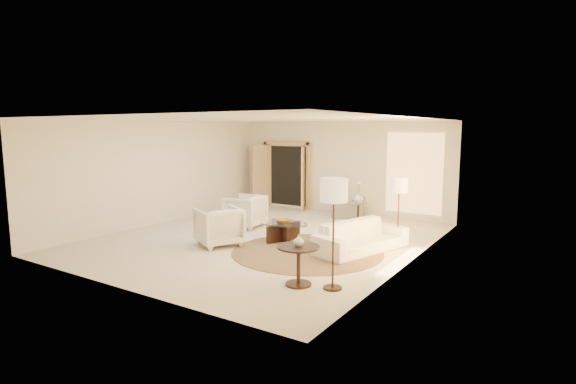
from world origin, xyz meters
The scene contains 18 objects.
room centered at (0.00, 0.00, 1.40)m, with size 7.04×8.04×2.83m.
windows_right centered at (3.45, 0.10, 1.35)m, with size 0.10×6.40×2.40m, color #EFB85F, non-canonical shape.
window_back_corner centered at (2.30, 3.95, 1.35)m, with size 1.70×0.10×2.40m, color #EFB85F, non-canonical shape.
curtains_right centered at (3.40, 1.00, 1.30)m, with size 0.06×5.20×2.60m, color #CAB089, non-canonical shape.
french_doors centered at (-1.90, 3.82, 1.07)m, with size 1.95×0.66×2.16m.
area_rug centered at (1.44, -0.47, 0.01)m, with size 3.20×3.20×0.01m, color #3E2A1B.
sofa centered at (2.38, 0.19, 0.32)m, with size 2.19×0.85×0.64m, color white.
armchair_left centered at (-1.20, 0.77, 0.46)m, with size 0.90×0.85×0.93m, color white.
armchair_right centered at (-0.51, -1.03, 0.47)m, with size 0.91×0.85×0.94m, color white.
accent_chair centered at (0.56, 3.40, 0.39)m, with size 0.89×0.58×0.78m, color gray.
coffee_table centered at (0.52, 0.02, 0.28)m, with size 1.46×1.46×0.44m.
end_table centered at (2.34, -2.30, 0.46)m, with size 0.71×0.71×0.67m.
side_table centered at (1.17, 2.77, 0.35)m, with size 0.50×0.50×0.58m.
floor_lamp_near centered at (2.90, 0.98, 1.31)m, with size 0.37×0.37×1.53m.
floor_lamp_far centered at (2.90, -2.16, 1.54)m, with size 0.44×0.44×1.81m.
bowl centered at (0.52, 0.02, 0.48)m, with size 0.32×0.32×0.08m, color brown.
end_vase centered at (2.34, -2.30, 0.76)m, with size 0.18×0.18×0.19m, color silver.
side_vase centered at (1.17, 2.77, 0.71)m, with size 0.25×0.25×0.26m, color silver.
Camera 1 is at (6.07, -8.45, 2.58)m, focal length 28.00 mm.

